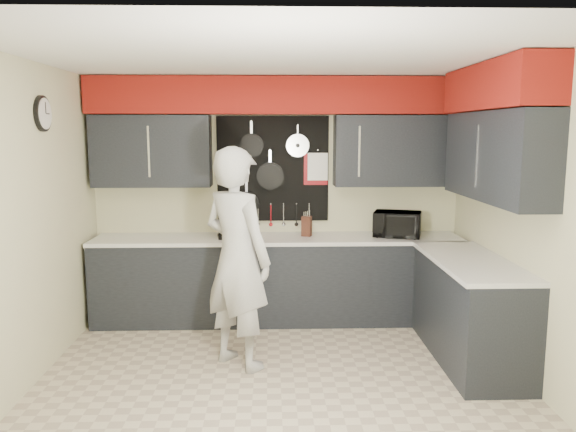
{
  "coord_description": "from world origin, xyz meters",
  "views": [
    {
      "loc": [
        -0.07,
        -4.42,
        2.04
      ],
      "look_at": [
        0.08,
        0.5,
        1.29
      ],
      "focal_mm": 35.0,
      "sensor_mm": 36.0,
      "label": 1
    }
  ],
  "objects_px": {
    "utensil_crock": "(251,229)",
    "person": "(237,258)",
    "knife_block": "(307,226)",
    "microwave": "(397,224)",
    "coffee_maker": "(226,222)"
  },
  "relations": [
    {
      "from": "utensil_crock",
      "to": "person",
      "type": "relative_size",
      "value": 0.08
    },
    {
      "from": "knife_block",
      "to": "microwave",
      "type": "bearing_deg",
      "value": 13.67
    },
    {
      "from": "microwave",
      "to": "utensil_crock",
      "type": "distance_m",
      "value": 1.56
    },
    {
      "from": "knife_block",
      "to": "coffee_maker",
      "type": "relative_size",
      "value": 0.66
    },
    {
      "from": "coffee_maker",
      "to": "person",
      "type": "relative_size",
      "value": 0.17
    },
    {
      "from": "knife_block",
      "to": "utensil_crock",
      "type": "bearing_deg",
      "value": -162.21
    },
    {
      "from": "knife_block",
      "to": "person",
      "type": "relative_size",
      "value": 0.11
    },
    {
      "from": "utensil_crock",
      "to": "person",
      "type": "xyz_separation_m",
      "value": [
        -0.07,
        -1.21,
        -0.04
      ]
    },
    {
      "from": "microwave",
      "to": "person",
      "type": "distance_m",
      "value": 2.0
    },
    {
      "from": "microwave",
      "to": "knife_block",
      "type": "distance_m",
      "value": 0.96
    },
    {
      "from": "utensil_crock",
      "to": "coffee_maker",
      "type": "height_order",
      "value": "coffee_maker"
    },
    {
      "from": "utensil_crock",
      "to": "coffee_maker",
      "type": "xyz_separation_m",
      "value": [
        -0.25,
        -0.06,
        0.09
      ]
    },
    {
      "from": "microwave",
      "to": "coffee_maker",
      "type": "height_order",
      "value": "coffee_maker"
    },
    {
      "from": "coffee_maker",
      "to": "person",
      "type": "height_order",
      "value": "person"
    },
    {
      "from": "knife_block",
      "to": "coffee_maker",
      "type": "xyz_separation_m",
      "value": [
        -0.85,
        -0.06,
        0.06
      ]
    }
  ]
}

